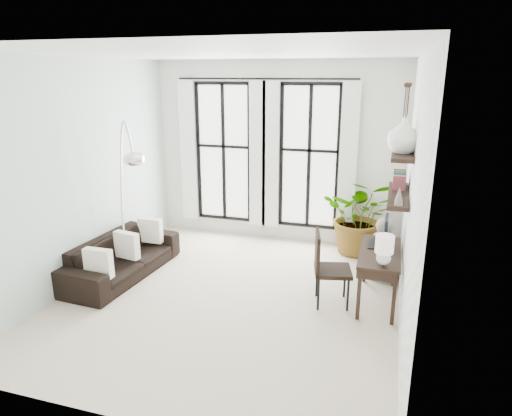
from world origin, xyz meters
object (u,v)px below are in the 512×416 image
at_px(sofa, 122,257).
at_px(desk_chair, 326,264).
at_px(buddha, 383,252).
at_px(desk, 380,255).
at_px(plant, 360,216).
at_px(arc_lamp, 126,166).

bearing_deg(sofa, desk_chair, -85.94).
distance_m(sofa, buddha, 3.94).
distance_m(desk, desk_chair, 0.71).
bearing_deg(desk, buddha, 88.27).
height_order(sofa, desk_chair, desk_chair).
xyz_separation_m(plant, arc_lamp, (-3.25, -1.82, 1.01)).
bearing_deg(sofa, plant, -55.81).
height_order(desk, buddha, desk).
bearing_deg(arc_lamp, sofa, -127.34).
distance_m(desk, arc_lamp, 3.77).
bearing_deg(desk, arc_lamp, -178.92).
bearing_deg(buddha, desk_chair, -122.17).
height_order(sofa, arc_lamp, arc_lamp).
distance_m(plant, buddha, 0.98).
bearing_deg(desk, sofa, -176.76).
height_order(sofa, desk, desk).
xyz_separation_m(plant, desk, (0.39, -1.75, 0.03)).
xyz_separation_m(arc_lamp, buddha, (3.67, 0.97, -1.28)).
relative_size(desk_chair, buddha, 1.07).
height_order(plant, arc_lamp, arc_lamp).
relative_size(desk, desk_chair, 1.23).
relative_size(sofa, buddha, 2.21).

